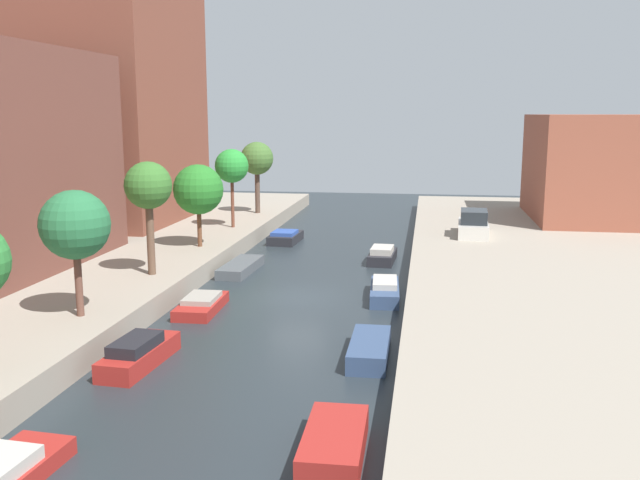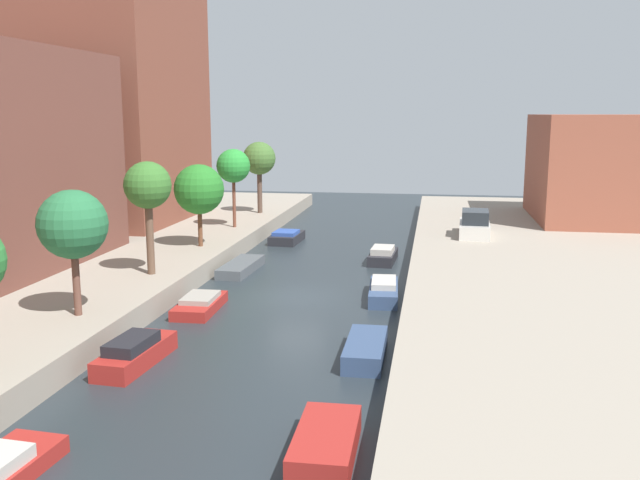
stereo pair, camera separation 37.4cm
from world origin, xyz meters
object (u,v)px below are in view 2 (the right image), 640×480
object	(u,v)px
apartment_tower_far	(105,20)
parked_car	(475,225)
street_tree_2	(148,187)
moored_boat_left_3	(241,267)
street_tree_1	(73,225)
moored_boat_left_2	(200,304)
street_tree_4	(233,166)
moored_boat_right_3	(384,291)
street_tree_5	(259,159)
low_block_right	(611,168)
moored_boat_left_1	(135,353)
moored_boat_right_1	(326,444)
moored_boat_right_2	(366,349)
street_tree_3	(199,189)
moored_boat_right_4	(383,255)
moored_boat_left_4	(287,237)

from	to	relation	value
apartment_tower_far	parked_car	size ratio (longest dim) A/B	6.31
street_tree_2	moored_boat_left_3	size ratio (longest dim) A/B	1.18
street_tree_1	street_tree_2	world-z (taller)	street_tree_2
moored_boat_left_3	street_tree_2	bearing A→B (deg)	-117.59
moored_boat_left_2	street_tree_4	bearing A→B (deg)	101.11
street_tree_4	moored_boat_right_3	xyz separation A→B (m)	(10.63, -12.31, -4.57)
apartment_tower_far	street_tree_2	world-z (taller)	apartment_tower_far
street_tree_1	street_tree_5	world-z (taller)	street_tree_5
low_block_right	moored_boat_left_1	size ratio (longest dim) A/B	2.98
street_tree_5	moored_boat_left_3	size ratio (longest dim) A/B	1.19
moored_boat_right_1	moored_boat_right_2	size ratio (longest dim) A/B	0.92
street_tree_2	street_tree_3	distance (m)	6.85
street_tree_4	moored_boat_right_4	size ratio (longest dim) A/B	1.49
street_tree_2	moored_boat_right_3	distance (m)	11.66
street_tree_2	street_tree_5	size ratio (longest dim) A/B	0.99
moored_boat_right_2	street_tree_1	bearing A→B (deg)	179.47
moored_boat_right_1	moored_boat_left_2	bearing A→B (deg)	122.04
moored_boat_right_4	street_tree_3	bearing A→B (deg)	-168.15
apartment_tower_far	moored_boat_left_3	size ratio (longest dim) A/B	6.11
street_tree_3	moored_boat_left_4	size ratio (longest dim) A/B	1.37
parked_car	moored_boat_right_3	xyz separation A→B (m)	(-4.59, -11.60, -1.28)
low_block_right	street_tree_4	distance (m)	25.77
parked_car	moored_boat_left_3	bearing A→B (deg)	-149.15
moored_boat_right_2	apartment_tower_far	bearing A→B (deg)	131.73
moored_boat_left_3	parked_car	bearing A→B (deg)	30.85
moored_boat_right_3	parked_car	bearing A→B (deg)	68.39
parked_car	moored_boat_left_2	size ratio (longest dim) A/B	1.19
low_block_right	street_tree_3	size ratio (longest dim) A/B	2.50
parked_car	moored_boat_left_1	distance (m)	24.63
parked_car	moored_boat_left_4	bearing A→B (deg)	174.39
moored_boat_left_4	moored_boat_right_4	world-z (taller)	moored_boat_right_4
street_tree_3	moored_boat_left_3	xyz separation A→B (m)	(2.75, -1.55, -3.91)
low_block_right	street_tree_4	size ratio (longest dim) A/B	2.26
street_tree_2	moored_boat_left_3	world-z (taller)	street_tree_2
moored_boat_right_3	moored_boat_left_3	bearing A→B (deg)	152.29
street_tree_4	parked_car	size ratio (longest dim) A/B	1.19
moored_boat_left_4	moored_boat_right_3	xyz separation A→B (m)	(7.27, -12.77, 0.02)
moored_boat_right_3	street_tree_5	bearing A→B (deg)	119.34
street_tree_3	moored_boat_left_3	distance (m)	5.02
moored_boat_left_1	moored_boat_right_1	world-z (taller)	moored_boat_left_1
moored_boat_left_1	moored_boat_left_4	xyz separation A→B (m)	(0.28, 22.56, -0.08)
street_tree_3	moored_boat_right_3	world-z (taller)	street_tree_3
apartment_tower_far	low_block_right	xyz separation A→B (m)	(34.00, 5.25, -9.81)
street_tree_5	moored_boat_right_4	bearing A→B (deg)	-48.04
moored_boat_left_2	moored_boat_left_4	world-z (taller)	moored_boat_left_4
low_block_right	street_tree_1	world-z (taller)	low_block_right
street_tree_4	moored_boat_left_3	xyz separation A→B (m)	(2.75, -8.17, -4.68)
moored_boat_left_3	moored_boat_right_3	world-z (taller)	moored_boat_right_3
street_tree_1	moored_boat_left_2	bearing A→B (deg)	56.00
street_tree_4	street_tree_5	world-z (taller)	street_tree_5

